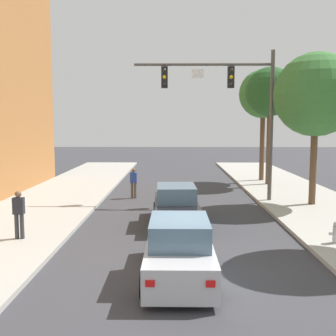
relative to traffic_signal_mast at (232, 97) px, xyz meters
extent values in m
plane|color=#38383D|center=(-2.61, -9.99, -5.36)|extent=(120.00, 120.00, 0.00)
cylinder|color=#514C47|center=(1.99, 0.01, -1.46)|extent=(0.20, 0.20, 7.50)
cylinder|color=#514C47|center=(-1.45, 0.01, 1.59)|extent=(6.88, 0.14, 0.14)
cube|color=black|center=(-0.08, 0.01, 0.96)|extent=(0.32, 0.28, 1.05)
sphere|color=#2D2823|center=(-0.08, -0.14, 1.29)|extent=(0.18, 0.18, 0.18)
sphere|color=yellow|center=(-0.08, -0.14, 0.96)|extent=(0.18, 0.18, 0.18)
sphere|color=#2D2823|center=(-0.08, -0.14, 0.63)|extent=(0.18, 0.18, 0.18)
cube|color=black|center=(-3.38, 0.01, 0.96)|extent=(0.32, 0.28, 1.05)
sphere|color=#2D2823|center=(-3.38, -0.14, 1.29)|extent=(0.18, 0.18, 0.18)
sphere|color=yellow|center=(-3.38, -0.14, 0.96)|extent=(0.18, 0.18, 0.18)
sphere|color=#2D2823|center=(-3.38, -0.14, 0.63)|extent=(0.18, 0.18, 0.18)
cube|color=white|center=(-1.73, -0.01, 1.14)|extent=(0.60, 0.03, 0.44)
cube|color=black|center=(-2.83, -4.51, -4.80)|extent=(1.85, 4.26, 0.80)
cube|color=slate|center=(-2.82, -4.65, -4.08)|extent=(1.57, 2.05, 0.64)
cylinder|color=black|center=(-3.68, -3.23, -5.04)|extent=(0.24, 0.65, 0.64)
cylinder|color=black|center=(-2.07, -3.18, -5.04)|extent=(0.24, 0.65, 0.64)
cylinder|color=black|center=(-3.59, -5.83, -5.04)|extent=(0.24, 0.65, 0.64)
cylinder|color=black|center=(-1.97, -5.78, -5.04)|extent=(0.24, 0.65, 0.64)
cube|color=red|center=(-3.39, -6.65, -4.68)|extent=(0.20, 0.05, 0.14)
cube|color=red|center=(-2.11, -6.60, -4.68)|extent=(0.20, 0.05, 0.14)
cube|color=#B7B7BC|center=(-2.78, -10.15, -4.80)|extent=(1.72, 4.21, 0.80)
cube|color=slate|center=(-2.78, -10.30, -4.08)|extent=(1.51, 2.01, 0.64)
cylinder|color=black|center=(-3.58, -8.84, -5.04)|extent=(0.22, 0.64, 0.64)
cylinder|color=black|center=(-1.97, -8.85, -5.04)|extent=(0.22, 0.64, 0.64)
cylinder|color=black|center=(-3.60, -11.44, -5.04)|extent=(0.22, 0.64, 0.64)
cylinder|color=black|center=(-1.98, -11.45, -5.04)|extent=(0.22, 0.64, 0.64)
cube|color=red|center=(-3.43, -12.26, -4.68)|extent=(0.20, 0.04, 0.14)
cube|color=red|center=(-2.15, -12.27, -4.68)|extent=(0.20, 0.04, 0.14)
cylinder|color=#333338|center=(-8.24, -7.15, -4.79)|extent=(0.14, 0.14, 0.85)
cylinder|color=#333338|center=(-8.06, -7.15, -4.79)|extent=(0.14, 0.14, 0.85)
cube|color=#26262D|center=(-8.15, -7.15, -4.08)|extent=(0.36, 0.22, 0.56)
sphere|color=brown|center=(-8.15, -7.15, -3.68)|extent=(0.22, 0.22, 0.22)
cylinder|color=brown|center=(-5.18, 1.18, -4.94)|extent=(0.14, 0.14, 0.85)
cylinder|color=brown|center=(-5.00, 1.18, -4.94)|extent=(0.14, 0.14, 0.85)
cube|color=#2D4799|center=(-5.09, 1.18, -4.23)|extent=(0.36, 0.22, 0.56)
sphere|color=brown|center=(-5.09, 1.18, -3.83)|extent=(0.22, 0.22, 0.22)
cylinder|color=#B2B2B7|center=(2.39, -7.51, -4.94)|extent=(0.24, 0.24, 0.55)
cylinder|color=#B2B2B7|center=(2.21, -7.51, -4.91)|extent=(0.12, 0.09, 0.09)
cylinder|color=brown|center=(3.80, -1.06, -3.33)|extent=(0.32, 0.32, 3.76)
sphere|color=#387033|center=(3.80, -1.06, 0.03)|extent=(3.95, 3.95, 3.95)
cylinder|color=brown|center=(3.20, 5.52, -2.84)|extent=(0.32, 0.32, 4.74)
sphere|color=#235123|center=(3.20, 5.52, 0.69)|extent=(3.10, 3.10, 3.10)
cylinder|color=brown|center=(3.18, 7.38, -2.88)|extent=(0.32, 0.32, 4.66)
sphere|color=#387033|center=(3.18, 7.38, 0.69)|extent=(3.30, 3.30, 3.30)
camera|label=1|loc=(-2.94, -20.41, -1.34)|focal=43.10mm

